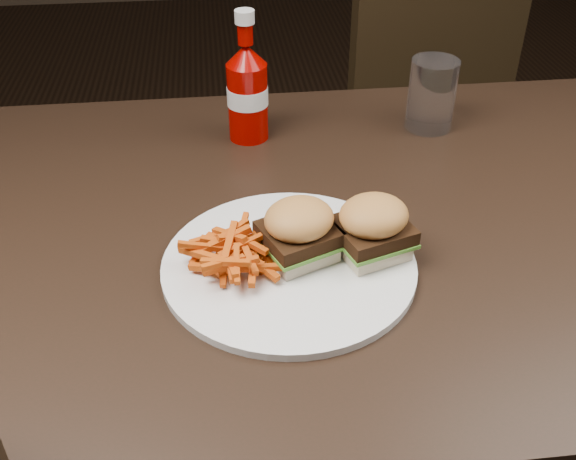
{
  "coord_description": "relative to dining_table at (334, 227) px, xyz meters",
  "views": [
    {
      "loc": [
        -0.15,
        -0.74,
        1.27
      ],
      "look_at": [
        -0.08,
        -0.1,
        0.8
      ],
      "focal_mm": 42.0,
      "sensor_mm": 36.0,
      "label": 1
    }
  ],
  "objects": [
    {
      "name": "sandwich_half_b",
      "position": [
        0.03,
        -0.1,
        0.04
      ],
      "size": [
        0.09,
        0.09,
        0.02
      ],
      "primitive_type": "cube",
      "rotation": [
        0.0,
        0.0,
        0.31
      ],
      "color": "#FBEBC1",
      "rests_on": "plate"
    },
    {
      "name": "fries_pile",
      "position": [
        -0.13,
        -0.11,
        0.05
      ],
      "size": [
        0.11,
        0.11,
        0.04
      ],
      "primitive_type": null,
      "rotation": [
        0.0,
        0.0,
        0.12
      ],
      "color": "#C43802",
      "rests_on": "plate"
    },
    {
      "name": "plate",
      "position": [
        -0.08,
        -0.11,
        0.03
      ],
      "size": [
        0.31,
        0.31,
        0.01
      ],
      "primitive_type": "cylinder",
      "color": "white",
      "rests_on": "dining_table"
    },
    {
      "name": "chair_far",
      "position": [
        0.29,
        0.81,
        -0.3
      ],
      "size": [
        0.53,
        0.53,
        0.04
      ],
      "primitive_type": "cube",
      "rotation": [
        0.0,
        0.0,
        3.39
      ],
      "color": "black",
      "rests_on": "ground"
    },
    {
      "name": "sandwich_half_a",
      "position": [
        -0.06,
        -0.1,
        0.04
      ],
      "size": [
        0.1,
        0.1,
        0.02
      ],
      "primitive_type": "cube",
      "rotation": [
        0.0,
        0.0,
        0.4
      ],
      "color": "beige",
      "rests_on": "plate"
    },
    {
      "name": "tumbler",
      "position": [
        0.2,
        0.24,
        0.08
      ],
      "size": [
        0.1,
        0.1,
        0.12
      ],
      "primitive_type": "cylinder",
      "rotation": [
        0.0,
        0.0,
        0.43
      ],
      "color": "white",
      "rests_on": "dining_table"
    },
    {
      "name": "dining_table",
      "position": [
        0.0,
        0.0,
        0.0
      ],
      "size": [
        1.2,
        0.8,
        0.04
      ],
      "primitive_type": "cube",
      "color": "black",
      "rests_on": "ground"
    },
    {
      "name": "ketchup_bottle",
      "position": [
        -0.1,
        0.24,
        0.08
      ],
      "size": [
        0.07,
        0.07,
        0.13
      ],
      "primitive_type": "cylinder",
      "rotation": [
        0.0,
        0.0,
        -0.16
      ],
      "color": "#8F0300",
      "rests_on": "dining_table"
    }
  ]
}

